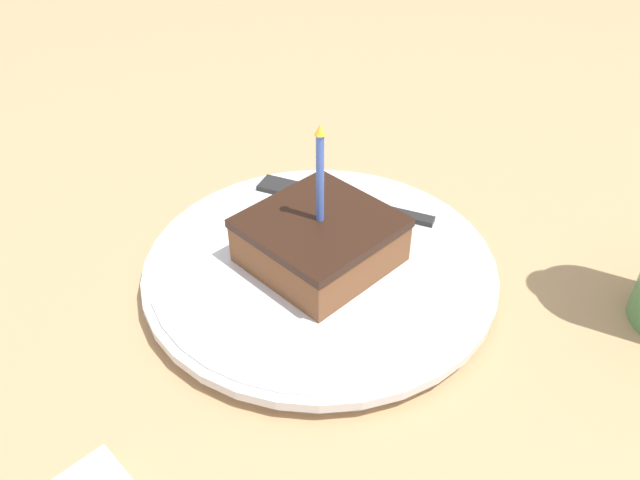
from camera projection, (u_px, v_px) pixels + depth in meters
The scene contains 4 objects.
ground_plane at pixel (322, 271), 0.57m from camera, with size 2.40×2.40×0.04m.
plate at pixel (320, 268), 0.52m from camera, with size 0.29×0.29×0.02m.
cake_slice at pixel (320, 239), 0.50m from camera, with size 0.11×0.11×0.12m.
fork at pixel (331, 198), 0.58m from camera, with size 0.17×0.08×0.00m.
Camera 1 is at (-0.30, 0.30, 0.35)m, focal length 35.00 mm.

